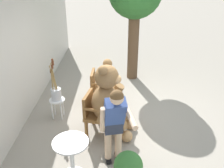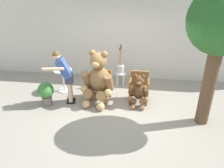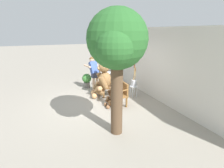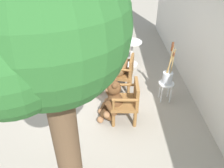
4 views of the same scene
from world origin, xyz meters
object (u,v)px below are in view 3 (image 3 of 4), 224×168
Objects in this scene: person_visitor at (94,71)px; teddy_bear_large at (103,79)px; patio_tree at (117,44)px; potted_plant at (87,80)px; brush_bucket at (134,82)px; round_side_table at (105,78)px; wooden_chair_left at (109,85)px; teddy_bear_small at (113,95)px; white_stool at (134,88)px; wooden_chair_right at (120,94)px.

teddy_bear_large is at bearing 7.25° from person_visitor.
potted_plant is (-4.21, 0.30, -1.99)m from patio_tree.
brush_bucket is 1.32× the size of round_side_table.
teddy_bear_large is at bearing 167.18° from patio_tree.
teddy_bear_small reaches higher than wooden_chair_left.
white_stool is 2.45m from potted_plant.
teddy_bear_large reaches higher than teddy_bear_small.
wooden_chair_left is 1.10m from person_visitor.
wooden_chair_right is 1.87× the size of white_stool.
round_side_table is 0.90m from potted_plant.
wooden_chair_left is at bearing -117.91° from brush_bucket.
wooden_chair_left is 1.04m from white_stool.
teddy_bear_small is at bearing -14.80° from wooden_chair_left.
wooden_chair_left is 1.26× the size of potted_plant.
teddy_bear_large is 1.50m from potted_plant.
wooden_chair_left is 1.05m from brush_bucket.
teddy_bear_small is at bearing 6.73° from potted_plant.
wooden_chair_right is at bearing 10.51° from person_visitor.
wooden_chair_right reaches higher than round_side_table.
brush_bucket is at bearing 62.09° from wooden_chair_left.
round_side_table is (-1.22, 0.55, -0.30)m from teddy_bear_large.
teddy_bear_small is at bearing -1.47° from teddy_bear_large.
person_visitor is 1.61× the size of brush_bucket.
brush_bucket is (1.42, 1.29, -0.26)m from person_visitor.
teddy_bear_large is at bearing -113.67° from white_stool.
patio_tree is (1.66, -0.90, 1.92)m from wooden_chair_right.
wooden_chair_left is 0.56× the size of person_visitor.
white_stool is at bearing -49.72° from brush_bucket.
teddy_bear_large reaches higher than white_stool.
brush_bucket is 1.85m from round_side_table.
wooden_chair_left is 1.87× the size of white_stool.
white_stool is at bearing 117.14° from teddy_bear_small.
round_side_table is (-1.24, 0.29, -0.01)m from wooden_chair_left.
wooden_chair_right is at bearing 13.07° from potted_plant.
wooden_chair_right is at bearing -6.96° from round_side_table.
teddy_bear_small is at bearing -13.85° from round_side_table.
potted_plant is (-1.93, -1.50, -0.25)m from brush_bucket.
round_side_table is (-0.31, 0.66, -0.47)m from person_visitor.
brush_bucket is 3.38m from patio_tree.
white_stool is at bearing 66.33° from teddy_bear_large.
patio_tree is (2.76, -0.90, 1.92)m from wooden_chair_left.
brush_bucket reaches higher than wooden_chair_right.
person_visitor is at bearing -137.81° from white_stool.
teddy_bear_large reaches higher than potted_plant.
person_visitor reaches higher than teddy_bear_large.
wooden_chair_left is 1.57m from potted_plant.
brush_bucket reaches higher than teddy_bear_small.
teddy_bear_large is at bearing -113.56° from brush_bucket.
wooden_chair_left is at bearing 162.01° from patio_tree.
round_side_table is at bearing 115.03° from person_visitor.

